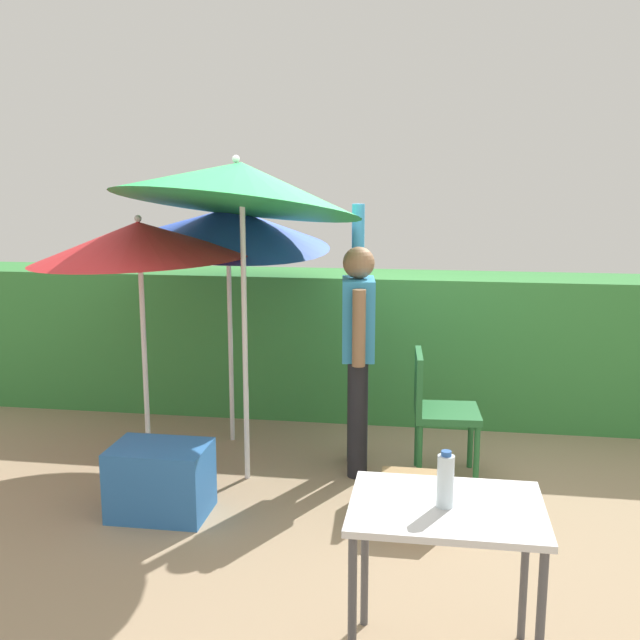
% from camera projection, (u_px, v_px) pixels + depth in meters
% --- Properties ---
extents(ground_plane, '(24.00, 24.00, 0.00)m').
position_uv_depth(ground_plane, '(313.00, 488.00, 5.08)').
color(ground_plane, '#9E8466').
extents(hedge_row, '(8.00, 0.70, 1.24)m').
position_uv_depth(hedge_row, '(344.00, 343.00, 6.60)').
color(hedge_row, '#38843D').
rests_on(hedge_row, ground_plane).
extents(umbrella_rainbow, '(1.50, 1.49, 1.81)m').
position_uv_depth(umbrella_rainbow, '(139.00, 241.00, 5.12)').
color(umbrella_rainbow, silver).
rests_on(umbrella_rainbow, ground_plane).
extents(umbrella_orange, '(1.57, 1.56, 1.97)m').
position_uv_depth(umbrella_orange, '(230.00, 226.00, 5.68)').
color(umbrella_orange, silver).
rests_on(umbrella_orange, ground_plane).
extents(umbrella_yellow, '(1.68, 1.67, 2.36)m').
position_uv_depth(umbrella_yellow, '(239.00, 185.00, 4.88)').
color(umbrella_yellow, silver).
rests_on(umbrella_yellow, ground_plane).
extents(person_vendor, '(0.26, 0.56, 1.88)m').
position_uv_depth(person_vendor, '(358.00, 342.00, 5.24)').
color(person_vendor, black).
rests_on(person_vendor, ground_plane).
extents(chair_plastic, '(0.47, 0.47, 0.89)m').
position_uv_depth(chair_plastic, '(437.00, 406.00, 5.18)').
color(chair_plastic, '#236633').
rests_on(chair_plastic, ground_plane).
extents(cooler_box, '(0.59, 0.42, 0.44)m').
position_uv_depth(cooler_box, '(161.00, 480.00, 4.65)').
color(cooler_box, '#2D6BB7').
rests_on(cooler_box, ground_plane).
extents(crate_cardboard, '(0.39, 0.35, 0.28)m').
position_uv_depth(crate_cardboard, '(413.00, 501.00, 4.55)').
color(crate_cardboard, '#9E7A4C').
rests_on(crate_cardboard, ground_plane).
extents(folding_table, '(0.80, 0.60, 0.75)m').
position_uv_depth(folding_table, '(446.00, 525.00, 3.11)').
color(folding_table, '#4C4C51').
rests_on(folding_table, ground_plane).
extents(bottle_water, '(0.07, 0.07, 0.24)m').
position_uv_depth(bottle_water, '(445.00, 480.00, 3.06)').
color(bottle_water, silver).
rests_on(bottle_water, folding_table).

